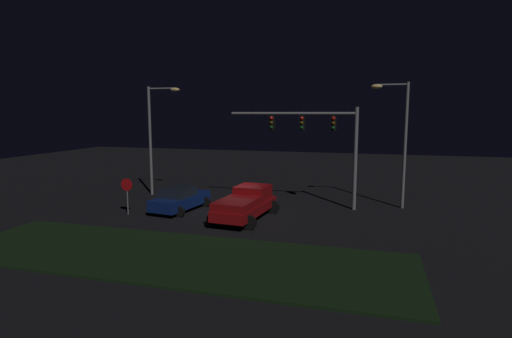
# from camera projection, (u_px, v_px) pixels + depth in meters

# --- Properties ---
(ground_plane) EXTENTS (80.00, 80.00, 0.00)m
(ground_plane) POSITION_uv_depth(u_px,v_px,m) (238.00, 212.00, 25.64)
(ground_plane) COLOR black
(grass_median) EXTENTS (20.22, 5.99, 0.10)m
(grass_median) POSITION_uv_depth(u_px,v_px,m) (174.00, 256.00, 17.55)
(grass_median) COLOR black
(grass_median) RESTS_ON ground_plane
(pickup_truck) EXTENTS (3.20, 5.56, 1.80)m
(pickup_truck) POSITION_uv_depth(u_px,v_px,m) (246.00, 202.00, 23.83)
(pickup_truck) COLOR maroon
(pickup_truck) RESTS_ON ground_plane
(car_sedan) EXTENTS (2.87, 4.61, 1.51)m
(car_sedan) POSITION_uv_depth(u_px,v_px,m) (180.00, 199.00, 25.90)
(car_sedan) COLOR navy
(car_sedan) RESTS_ON ground_plane
(traffic_signal_gantry) EXTENTS (8.32, 0.56, 6.50)m
(traffic_signal_gantry) POSITION_uv_depth(u_px,v_px,m) (317.00, 132.00, 26.25)
(traffic_signal_gantry) COLOR slate
(traffic_signal_gantry) RESTS_ON ground_plane
(street_lamp_left) EXTENTS (2.59, 0.44, 8.04)m
(street_lamp_left) POSITION_uv_depth(u_px,v_px,m) (156.00, 127.00, 30.29)
(street_lamp_left) COLOR slate
(street_lamp_left) RESTS_ON ground_plane
(street_lamp_right) EXTENTS (2.33, 0.44, 8.05)m
(street_lamp_right) POSITION_uv_depth(u_px,v_px,m) (398.00, 130.00, 26.12)
(street_lamp_right) COLOR slate
(street_lamp_right) RESTS_ON ground_plane
(stop_sign) EXTENTS (0.76, 0.08, 2.23)m
(stop_sign) POSITION_uv_depth(u_px,v_px,m) (127.00, 189.00, 24.74)
(stop_sign) COLOR slate
(stop_sign) RESTS_ON ground_plane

